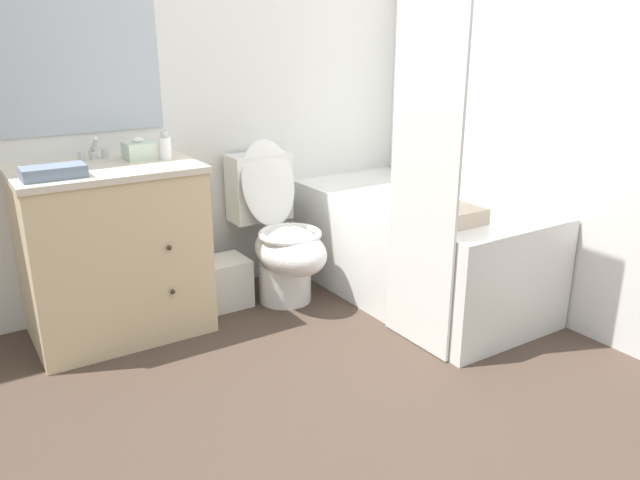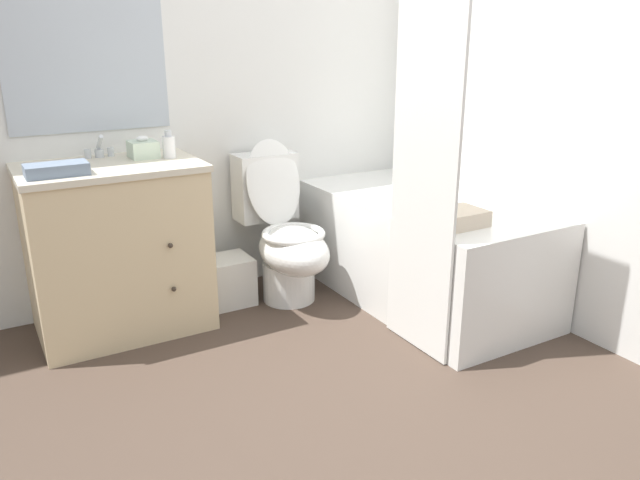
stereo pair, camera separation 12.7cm
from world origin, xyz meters
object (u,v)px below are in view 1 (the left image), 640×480
hand_towel_folded (53,172)px  tissue_box (139,150)px  sink_faucet (94,153)px  bathtub (417,247)px  bath_towel_folded (455,216)px  soap_dispenser (165,147)px  vanity_cabinet (114,250)px  wastebasket (222,283)px  toilet (280,237)px

hand_towel_folded → tissue_box: bearing=27.0°
sink_faucet → bathtub: 1.77m
sink_faucet → bath_towel_folded: bearing=-39.4°
bathtub → bath_towel_folded: 0.59m
soap_dispenser → vanity_cabinet: bearing=-179.0°
soap_dispenser → wastebasket: bearing=0.2°
sink_faucet → hand_towel_folded: bearing=-127.0°
toilet → hand_towel_folded: 1.24m
vanity_cabinet → wastebasket: 0.63m
wastebasket → hand_towel_folded: bearing=-169.3°
sink_faucet → wastebasket: sink_faucet is taller
vanity_cabinet → hand_towel_folded: (-0.25, -0.15, 0.44)m
tissue_box → soap_dispenser: 0.13m
toilet → bath_towel_folded: bearing=-61.2°
toilet → hand_towel_folded: hand_towel_folded is taller
vanity_cabinet → bath_towel_folded: (1.35, -0.93, 0.18)m
tissue_box → hand_towel_folded: size_ratio=0.54×
hand_towel_folded → soap_dispenser: bearing=15.5°
soap_dispenser → hand_towel_folded: bearing=-164.5°
hand_towel_folded → bath_towel_folded: (1.60, -0.78, -0.26)m
sink_faucet → toilet: size_ratio=0.16×
vanity_cabinet → hand_towel_folded: size_ratio=3.26×
vanity_cabinet → tissue_box: size_ratio=6.03×
vanity_cabinet → sink_faucet: (-0.00, 0.18, 0.45)m
wastebasket → tissue_box: size_ratio=1.97×
soap_dispenser → toilet: bearing=-7.9°
soap_dispenser → bath_towel_folded: (1.05, -0.93, -0.29)m
sink_faucet → bathtub: sink_faucet is taller
hand_towel_folded → bath_towel_folded: bearing=-26.0°
wastebasket → bath_towel_folded: bearing=-49.6°
tissue_box → soap_dispenser: bearing=-32.6°
bath_towel_folded → bathtub: bearing=67.8°
wastebasket → tissue_box: tissue_box is taller
sink_faucet → soap_dispenser: bearing=-30.6°
toilet → wastebasket: size_ratio=3.18×
hand_towel_folded → vanity_cabinet: bearing=30.6°
soap_dispenser → bath_towel_folded: size_ratio=0.52×
soap_dispenser → bath_towel_folded: soap_dispenser is taller
sink_faucet → soap_dispenser: 0.35m
wastebasket → soap_dispenser: soap_dispenser is taller
toilet → wastebasket: toilet is taller
vanity_cabinet → hand_towel_folded: bearing=-149.4°
bath_towel_folded → tissue_box: bearing=139.3°
sink_faucet → soap_dispenser: size_ratio=1.04×
wastebasket → bath_towel_folded: size_ratio=1.05×
vanity_cabinet → toilet: (0.88, -0.08, -0.07)m
toilet → tissue_box: size_ratio=6.27×
soap_dispenser → bathtub: bearing=-20.8°
soap_dispenser → hand_towel_folded: (-0.55, -0.15, -0.03)m
vanity_cabinet → soap_dispenser: soap_dispenser is taller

